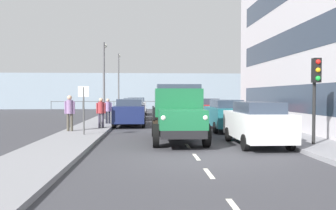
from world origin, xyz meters
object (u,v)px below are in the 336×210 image
(car_teal_kerbside_1, at_px, (225,115))
(lamp_post_far, at_px, (119,77))
(lamp_post_promenade, at_px, (104,73))
(car_navy_oppositeside_0, at_px, (130,112))
(truck_vintage_green, at_px, (178,114))
(pedestrian_couple_b, at_px, (108,109))
(street_sign, at_px, (84,102))
(car_white_kerbside_near, at_px, (257,123))
(pedestrian_near_railing, at_px, (101,110))
(car_red_kerbside_2, at_px, (206,110))
(pedestrian_strolling, at_px, (70,110))
(car_grey_oppositeside_1, at_px, (134,108))
(traffic_light_near, at_px, (316,82))
(car_silver_oppositeside_2, at_px, (136,106))

(car_teal_kerbside_1, relative_size, lamp_post_far, 0.67)
(lamp_post_promenade, xyz_separation_m, lamp_post_far, (-0.16, -10.63, 0.24))
(lamp_post_far, bearing_deg, car_navy_oppositeside_0, 97.68)
(truck_vintage_green, bearing_deg, lamp_post_promenade, -68.62)
(pedestrian_couple_b, height_order, street_sign, street_sign)
(car_white_kerbside_near, distance_m, pedestrian_near_railing, 9.07)
(car_red_kerbside_2, distance_m, pedestrian_strolling, 10.89)
(lamp_post_promenade, bearing_deg, car_teal_kerbside_1, 135.48)
(car_red_kerbside_2, height_order, car_grey_oppositeside_1, same)
(pedestrian_near_railing, bearing_deg, lamp_post_promenade, -83.98)
(truck_vintage_green, relative_size, pedestrian_strolling, 3.10)
(lamp_post_far, bearing_deg, pedestrian_near_railing, 91.89)
(car_white_kerbside_near, bearing_deg, traffic_light_near, 156.69)
(car_navy_oppositeside_0, xyz_separation_m, pedestrian_couple_b, (1.42, -0.30, 0.19))
(car_teal_kerbside_1, height_order, car_grey_oppositeside_1, same)
(pedestrian_couple_b, distance_m, traffic_light_near, 13.02)
(pedestrian_couple_b, height_order, lamp_post_promenade, lamp_post_promenade)
(car_teal_kerbside_1, height_order, car_navy_oppositeside_0, same)
(car_white_kerbside_near, relative_size, pedestrian_near_railing, 2.40)
(truck_vintage_green, xyz_separation_m, car_navy_oppositeside_0, (2.43, -7.31, -0.28))
(pedestrian_strolling, relative_size, traffic_light_near, 0.57)
(lamp_post_far, height_order, street_sign, lamp_post_far)
(pedestrian_near_railing, relative_size, lamp_post_far, 0.27)
(lamp_post_promenade, xyz_separation_m, street_sign, (-0.38, 10.11, -1.99))
(car_silver_oppositeside_2, bearing_deg, car_grey_oppositeside_1, 90.00)
(car_silver_oppositeside_2, xyz_separation_m, pedestrian_couple_b, (1.42, 11.27, 0.19))
(car_navy_oppositeside_0, relative_size, lamp_post_far, 0.63)
(car_red_kerbside_2, xyz_separation_m, lamp_post_far, (7.48, -12.10, 3.02))
(truck_vintage_green, distance_m, lamp_post_promenade, 12.94)
(car_grey_oppositeside_1, xyz_separation_m, lamp_post_promenade, (2.20, 0.98, 2.78))
(car_silver_oppositeside_2, bearing_deg, traffic_light_near, 109.52)
(car_grey_oppositeside_1, bearing_deg, car_red_kerbside_2, 155.77)
(car_silver_oppositeside_2, relative_size, traffic_light_near, 1.31)
(car_grey_oppositeside_1, bearing_deg, car_white_kerbside_near, 111.40)
(car_navy_oppositeside_0, relative_size, street_sign, 1.77)
(pedestrian_near_railing, bearing_deg, car_red_kerbside_2, -141.24)
(pedestrian_strolling, relative_size, lamp_post_far, 0.29)
(car_navy_oppositeside_0, height_order, lamp_post_far, lamp_post_far)
(pedestrian_strolling, bearing_deg, car_silver_oppositeside_2, -100.20)
(car_navy_oppositeside_0, distance_m, traffic_light_near, 11.90)
(car_grey_oppositeside_1, distance_m, pedestrian_couple_b, 5.39)
(car_silver_oppositeside_2, distance_m, pedestrian_near_railing, 14.13)
(car_red_kerbside_2, distance_m, lamp_post_promenade, 8.26)
(pedestrian_strolling, bearing_deg, truck_vintage_green, 148.18)
(pedestrian_near_railing, relative_size, street_sign, 0.74)
(car_white_kerbside_near, distance_m, pedestrian_couple_b, 11.06)
(lamp_post_promenade, relative_size, lamp_post_far, 0.93)
(pedestrian_strolling, xyz_separation_m, lamp_post_promenade, (-0.61, -8.57, 2.45))
(pedestrian_couple_b, bearing_deg, car_grey_oppositeside_1, -105.25)
(car_navy_oppositeside_0, height_order, traffic_light_near, traffic_light_near)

